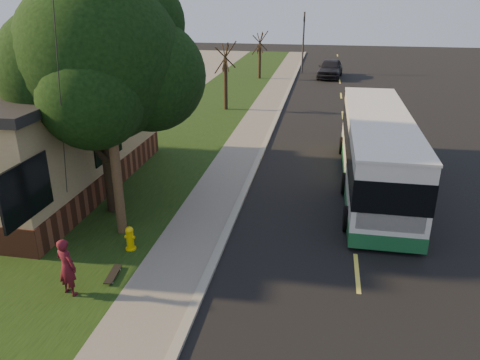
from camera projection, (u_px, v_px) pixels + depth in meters
name	position (u px, v px, depth m)	size (l,w,h in m)	color
ground	(216.00, 259.00, 13.56)	(120.00, 120.00, 0.00)	black
road	(347.00, 156.00, 22.01)	(8.00, 80.00, 0.01)	black
curb	(262.00, 150.00, 22.66)	(0.25, 80.00, 0.12)	gray
sidewalk	(242.00, 149.00, 22.83)	(2.00, 80.00, 0.08)	slate
grass_verge	(173.00, 146.00, 23.41)	(5.00, 80.00, 0.07)	black
fire_hydrant	(130.00, 238.00, 13.83)	(0.32, 0.32, 0.74)	yellow
utility_pole	(107.00, 89.00, 13.28)	(2.86, 3.21, 9.07)	#473321
leafy_tree	(103.00, 61.00, 14.73)	(6.30, 6.00, 7.80)	black
bare_tree_near	(226.00, 77.00, 29.75)	(1.38, 1.21, 4.31)	black
bare_tree_far	(260.00, 56.00, 40.67)	(1.38, 1.21, 4.03)	black
traffic_signal	(303.00, 38.00, 43.30)	(0.18, 0.22, 5.50)	#2D2D30
transit_bus	(376.00, 150.00, 18.01)	(2.48, 10.73, 2.91)	silver
skateboarder	(67.00, 267.00, 11.62)	(0.57, 0.37, 1.56)	#4C0F1B
skateboard_main	(113.00, 274.00, 12.59)	(0.33, 0.94, 0.09)	black
dumpster	(97.00, 146.00, 20.93)	(1.86, 1.60, 1.44)	black
distant_car	(330.00, 68.00, 41.86)	(1.95, 4.86, 1.65)	black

